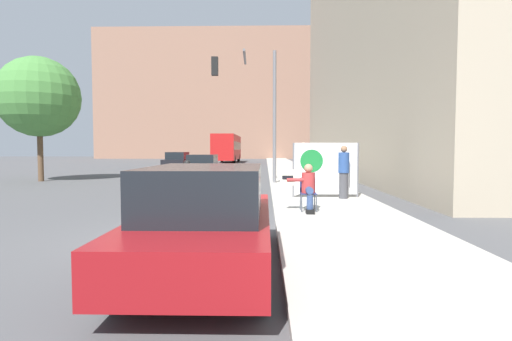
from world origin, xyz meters
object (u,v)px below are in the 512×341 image
at_px(car_on_road_nearest, 203,165).
at_px(parked_car_curbside, 207,219).
at_px(protest_banner, 325,169).
at_px(city_bus_on_road, 227,147).
at_px(pedestrian_behind, 303,165).
at_px(traffic_light_pole, 253,94).
at_px(car_on_road_midblock, 178,160).
at_px(street_tree_near_curb, 39,97).
at_px(motorcycle_on_road, 188,180).
at_px(seated_protester, 308,186).
at_px(jogger_on_sidewalk, 344,172).

bearing_deg(car_on_road_nearest, parked_car_curbside, -80.97).
distance_m(protest_banner, city_bus_on_road, 35.39).
bearing_deg(parked_car_curbside, pedestrian_behind, 77.11).
bearing_deg(protest_banner, city_bus_on_road, 100.55).
bearing_deg(pedestrian_behind, traffic_light_pole, 23.60).
distance_m(traffic_light_pole, parked_car_curbside, 13.66).
distance_m(car_on_road_midblock, street_tree_near_curb, 15.12).
distance_m(pedestrian_behind, motorcycle_on_road, 4.48).
relative_size(city_bus_on_road, motorcycle_on_road, 6.03).
relative_size(seated_protester, pedestrian_behind, 0.65).
height_order(seated_protester, jogger_on_sidewalk, jogger_on_sidewalk).
xyz_separation_m(parked_car_curbside, car_on_road_nearest, (-3.03, 19.03, -0.05)).
bearing_deg(pedestrian_behind, protest_banner, -178.57).
relative_size(traffic_light_pole, street_tree_near_curb, 0.94).
height_order(seated_protester, city_bus_on_road, city_bus_on_road).
bearing_deg(car_on_road_nearest, seated_protester, -71.21).
distance_m(jogger_on_sidewalk, pedestrian_behind, 2.99).
bearing_deg(motorcycle_on_road, car_on_road_nearest, 95.42).
xyz_separation_m(protest_banner, street_tree_near_curb, (-13.75, 7.66, 3.33)).
relative_size(motorcycle_on_road, street_tree_near_curb, 0.32).
distance_m(jogger_on_sidewalk, street_tree_near_curb, 16.71).
xyz_separation_m(pedestrian_behind, city_bus_on_road, (-6.00, 32.27, 0.82)).
height_order(city_bus_on_road, street_tree_near_curb, street_tree_near_curb).
bearing_deg(car_on_road_nearest, pedestrian_behind, -59.44).
xyz_separation_m(car_on_road_midblock, motorcycle_on_road, (4.71, -19.78, -0.16)).
xyz_separation_m(pedestrian_behind, traffic_light_pole, (-2.05, 3.18, 3.16)).
distance_m(motorcycle_on_road, street_tree_near_curb, 11.23).
bearing_deg(car_on_road_nearest, street_tree_near_curb, -154.12).
relative_size(parked_car_curbside, street_tree_near_curb, 0.67).
bearing_deg(street_tree_near_curb, car_on_road_nearest, 25.88).
xyz_separation_m(traffic_light_pole, motorcycle_on_road, (-2.36, -3.74, -3.68)).
bearing_deg(car_on_road_nearest, motorcycle_on_road, -84.58).
bearing_deg(city_bus_on_road, motorcycle_on_road, -87.22).
xyz_separation_m(jogger_on_sidewalk, city_bus_on_road, (-7.02, 35.08, 0.91)).
relative_size(seated_protester, street_tree_near_curb, 0.19).
xyz_separation_m(jogger_on_sidewalk, motorcycle_on_road, (-5.43, 2.24, -0.43)).
bearing_deg(motorcycle_on_road, city_bus_on_road, 92.78).
relative_size(parked_car_curbside, motorcycle_on_road, 2.13).
relative_size(traffic_light_pole, parked_car_curbside, 1.40).
bearing_deg(pedestrian_behind, jogger_on_sidewalk, -169.29).
bearing_deg(traffic_light_pole, car_on_road_midblock, 113.80).
distance_m(parked_car_curbside, street_tree_near_curb, 19.09).
bearing_deg(seated_protester, protest_banner, 62.89).
bearing_deg(street_tree_near_curb, motorcycle_on_road, -32.82).
relative_size(pedestrian_behind, city_bus_on_road, 0.15).
xyz_separation_m(city_bus_on_road, motorcycle_on_road, (1.59, -32.84, -1.35)).
height_order(city_bus_on_road, motorcycle_on_road, city_bus_on_road).
distance_m(seated_protester, car_on_road_midblock, 26.15).
bearing_deg(street_tree_near_curb, pedestrian_behind, -21.20).
xyz_separation_m(traffic_light_pole, street_tree_near_curb, (-11.23, 1.97, 0.16)).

